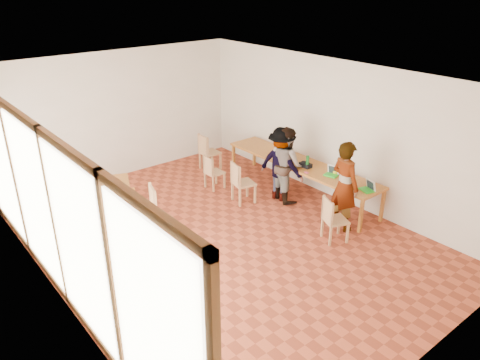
% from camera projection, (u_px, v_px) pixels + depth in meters
% --- Properties ---
extents(ground, '(8.00, 8.00, 0.00)m').
position_uv_depth(ground, '(224.00, 238.00, 8.81)').
color(ground, '#A74628').
rests_on(ground, ground).
extents(wall_back, '(6.00, 0.10, 3.00)m').
position_uv_depth(wall_back, '(120.00, 115.00, 11.02)').
color(wall_back, beige).
rests_on(wall_back, ground).
extents(wall_front, '(6.00, 0.10, 3.00)m').
position_uv_depth(wall_front, '(433.00, 266.00, 5.37)').
color(wall_front, beige).
rests_on(wall_front, ground).
extents(wall_right, '(0.10, 8.00, 3.00)m').
position_uv_depth(wall_right, '(335.00, 131.00, 9.93)').
color(wall_right, beige).
rests_on(wall_right, ground).
extents(window_wall, '(0.10, 8.00, 3.00)m').
position_uv_depth(window_wall, '(53.00, 216.00, 6.49)').
color(window_wall, white).
rests_on(window_wall, ground).
extents(ceiling, '(6.00, 8.00, 0.04)m').
position_uv_depth(ceiling, '(221.00, 78.00, 7.58)').
color(ceiling, white).
rests_on(ceiling, wall_back).
extents(communal_table, '(0.80, 4.00, 0.75)m').
position_uv_depth(communal_table, '(300.00, 165.00, 10.29)').
color(communal_table, '#B16D27').
rests_on(communal_table, ground).
extents(side_table, '(0.90, 0.90, 0.75)m').
position_uv_depth(side_table, '(106.00, 188.00, 9.28)').
color(side_table, '#B16D27').
rests_on(side_table, ground).
extents(chair_near, '(0.53, 0.53, 0.46)m').
position_uv_depth(chair_near, '(332.00, 215.00, 8.52)').
color(chair_near, tan).
rests_on(chair_near, ground).
extents(chair_mid, '(0.51, 0.51, 0.49)m').
position_uv_depth(chair_mid, '(240.00, 179.00, 9.95)').
color(chair_mid, tan).
rests_on(chair_mid, ground).
extents(chair_far, '(0.37, 0.37, 0.42)m').
position_uv_depth(chair_far, '(211.00, 169.00, 10.62)').
color(chair_far, tan).
rests_on(chair_far, ground).
extents(chair_empty, '(0.44, 0.44, 0.49)m').
position_uv_depth(chair_empty, '(207.00, 149.00, 11.61)').
color(chair_empty, tan).
rests_on(chair_empty, ground).
extents(chair_spare, '(0.59, 0.59, 0.54)m').
position_uv_depth(chair_spare, '(148.00, 207.00, 8.63)').
color(chair_spare, tan).
rests_on(chair_spare, ground).
extents(person_near, '(0.51, 0.70, 1.77)m').
position_uv_depth(person_near, '(345.00, 186.00, 8.84)').
color(person_near, gray).
rests_on(person_near, ground).
extents(person_mid, '(0.80, 0.93, 1.64)m').
position_uv_depth(person_mid, '(286.00, 164.00, 10.02)').
color(person_mid, gray).
rests_on(person_mid, ground).
extents(person_far, '(0.84, 1.16, 1.63)m').
position_uv_depth(person_far, '(281.00, 164.00, 10.04)').
color(person_far, gray).
rests_on(person_far, ground).
extents(laptop_near, '(0.28, 0.30, 0.22)m').
position_uv_depth(laptop_near, '(368.00, 187.00, 8.96)').
color(laptop_near, green).
rests_on(laptop_near, communal_table).
extents(laptop_mid, '(0.28, 0.30, 0.22)m').
position_uv_depth(laptop_mid, '(332.00, 172.00, 9.63)').
color(laptop_mid, green).
rests_on(laptop_mid, communal_table).
extents(laptop_far, '(0.28, 0.30, 0.20)m').
position_uv_depth(laptop_far, '(287.00, 157.00, 10.44)').
color(laptop_far, green).
rests_on(laptop_far, communal_table).
extents(yellow_mug, '(0.14, 0.14, 0.09)m').
position_uv_depth(yellow_mug, '(336.00, 172.00, 9.67)').
color(yellow_mug, gold).
rests_on(yellow_mug, communal_table).
extents(green_bottle, '(0.07, 0.07, 0.28)m').
position_uv_depth(green_bottle, '(307.00, 162.00, 9.94)').
color(green_bottle, '#1A6D24').
rests_on(green_bottle, communal_table).
extents(clear_glass, '(0.07, 0.07, 0.09)m').
position_uv_depth(clear_glass, '(293.00, 159.00, 10.36)').
color(clear_glass, silver).
rests_on(clear_glass, communal_table).
extents(condiment_cup, '(0.08, 0.08, 0.06)m').
position_uv_depth(condiment_cup, '(347.00, 179.00, 9.41)').
color(condiment_cup, white).
rests_on(condiment_cup, communal_table).
extents(pink_phone, '(0.05, 0.10, 0.01)m').
position_uv_depth(pink_phone, '(307.00, 173.00, 9.76)').
color(pink_phone, '#B9385B').
rests_on(pink_phone, communal_table).
extents(black_pouch, '(0.16, 0.26, 0.09)m').
position_uv_depth(black_pouch, '(305.00, 165.00, 10.04)').
color(black_pouch, black).
rests_on(black_pouch, communal_table).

